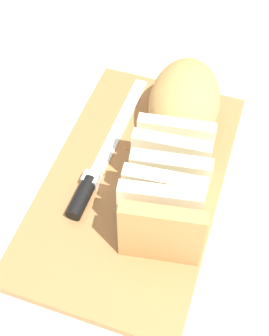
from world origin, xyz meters
TOP-DOWN VIEW (x-y plane):
  - ground_plane at (0.00, 0.00)m, footprint 3.00×3.00m
  - cutting_board at (0.00, 0.00)m, footprint 0.45×0.27m
  - bread_loaf at (-0.07, 0.05)m, footprint 0.36×0.16m
  - bread_knife at (0.02, -0.06)m, footprint 0.31×0.02m
  - crumb_near_knife at (-0.02, -0.01)m, footprint 0.01×0.01m
  - crumb_near_loaf at (-0.05, -0.03)m, footprint 0.00×0.00m
  - crumb_stray_left at (0.01, -0.05)m, footprint 0.01×0.01m

SIDE VIEW (x-z plane):
  - ground_plane at x=0.00m, z-range 0.00..0.00m
  - cutting_board at x=0.00m, z-range 0.00..0.02m
  - crumb_near_loaf at x=-0.05m, z-range 0.02..0.02m
  - crumb_near_knife at x=-0.02m, z-range 0.02..0.03m
  - crumb_stray_left at x=0.01m, z-range 0.02..0.03m
  - bread_knife at x=0.02m, z-range 0.02..0.04m
  - bread_loaf at x=-0.07m, z-range 0.02..0.13m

